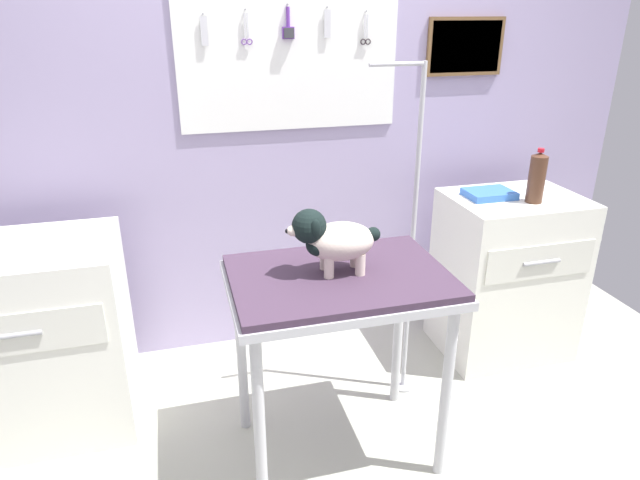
# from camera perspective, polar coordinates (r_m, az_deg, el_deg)

# --- Properties ---
(rear_wall_panel) EXTENTS (4.00, 0.11, 2.30)m
(rear_wall_panel) POSITION_cam_1_polar(r_m,az_deg,el_deg) (3.01, -3.45, 10.14)
(rear_wall_panel) COLOR #9F91B8
(rear_wall_panel) RESTS_ON ground
(grooming_table) EXTENTS (0.86, 0.61, 0.86)m
(grooming_table) POSITION_cam_1_polar(r_m,az_deg,el_deg) (2.22, 1.96, -5.76)
(grooming_table) COLOR #B7B7BC
(grooming_table) RESTS_ON ground
(grooming_arm) EXTENTS (0.30, 0.11, 1.61)m
(grooming_arm) POSITION_cam_1_polar(r_m,az_deg,el_deg) (2.64, 9.13, -1.39)
(grooming_arm) COLOR #B7B7BC
(grooming_arm) RESTS_ON ground
(dog) EXTENTS (0.37, 0.18, 0.26)m
(dog) POSITION_cam_1_polar(r_m,az_deg,el_deg) (2.12, 1.26, 0.12)
(dog) COLOR beige
(dog) RESTS_ON grooming_table
(counter_left) EXTENTS (0.80, 0.58, 0.89)m
(counter_left) POSITION_cam_1_polar(r_m,az_deg,el_deg) (2.82, -27.14, -9.02)
(counter_left) COLOR silver
(counter_left) RESTS_ON ground
(cabinet_right) EXTENTS (0.68, 0.54, 0.90)m
(cabinet_right) POSITION_cam_1_polar(r_m,az_deg,el_deg) (3.24, 18.37, -3.41)
(cabinet_right) COLOR silver
(cabinet_right) RESTS_ON ground
(soda_bottle) EXTENTS (0.08, 0.08, 0.27)m
(soda_bottle) POSITION_cam_1_polar(r_m,az_deg,el_deg) (3.00, 21.19, 5.95)
(soda_bottle) COLOR #4D2F20
(soda_bottle) RESTS_ON cabinet_right
(supply_tray) EXTENTS (0.24, 0.18, 0.04)m
(supply_tray) POSITION_cam_1_polar(r_m,az_deg,el_deg) (3.03, 16.82, 4.52)
(supply_tray) COLOR blue
(supply_tray) RESTS_ON cabinet_right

